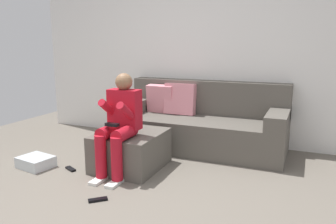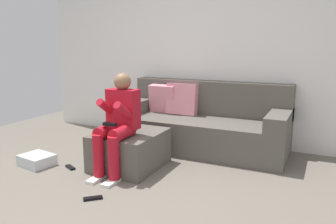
% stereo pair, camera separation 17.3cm
% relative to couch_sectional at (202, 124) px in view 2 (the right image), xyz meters
% --- Properties ---
extents(ground_plane, '(6.50, 6.50, 0.00)m').
position_rel_couch_sectional_xyz_m(ground_plane, '(-0.22, -1.95, -0.33)').
color(ground_plane, '#6B6359').
extents(wall_back, '(5.00, 0.10, 2.75)m').
position_rel_couch_sectional_xyz_m(wall_back, '(-0.22, 0.42, 1.05)').
color(wall_back, white).
rests_on(wall_back, ground_plane).
extents(couch_sectional, '(2.17, 0.87, 0.88)m').
position_rel_couch_sectional_xyz_m(couch_sectional, '(0.00, 0.00, 0.00)').
color(couch_sectional, '#59544C').
rests_on(couch_sectional, ground_plane).
extents(ottoman, '(0.67, 0.77, 0.40)m').
position_rel_couch_sectional_xyz_m(ottoman, '(-0.49, -1.00, -0.12)').
color(ottoman, '#59544C').
rests_on(ottoman, ground_plane).
extents(person_seated, '(0.34, 0.60, 1.07)m').
position_rel_couch_sectional_xyz_m(person_seated, '(-0.50, -1.21, 0.25)').
color(person_seated, red).
rests_on(person_seated, ground_plane).
extents(storage_bin, '(0.40, 0.35, 0.12)m').
position_rel_couch_sectional_xyz_m(storage_bin, '(-1.48, -1.42, -0.27)').
color(storage_bin, silver).
rests_on(storage_bin, ground_plane).
extents(remote_near_ottoman, '(0.16, 0.15, 0.02)m').
position_rel_couch_sectional_xyz_m(remote_near_ottoman, '(-0.36, -1.84, -0.32)').
color(remote_near_ottoman, black).
rests_on(remote_near_ottoman, ground_plane).
extents(remote_by_storage_bin, '(0.17, 0.12, 0.02)m').
position_rel_couch_sectional_xyz_m(remote_by_storage_bin, '(-1.07, -1.33, -0.32)').
color(remote_by_storage_bin, black).
rests_on(remote_by_storage_bin, ground_plane).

